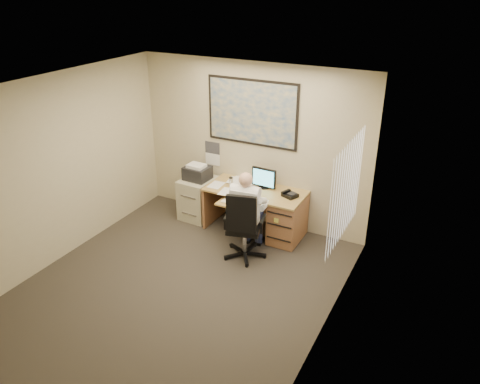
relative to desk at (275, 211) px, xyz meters
The scene contains 8 objects.
room_shell 2.19m from the desk, 107.36° to the right, with size 4.00×4.50×2.70m.
desk is the anchor object (origin of this frame).
world_map 1.61m from the desk, 150.50° to the left, with size 1.56×0.03×1.06m, color #1E4C93.
wall_calendar 1.52m from the desk, 165.72° to the left, with size 0.28×0.01×0.42m, color white.
window_blinds 2.08m from the desk, 38.55° to the right, with size 0.06×1.40×1.30m, color silver, non-canonical shape.
filing_cabinet 1.44m from the desk, behind, with size 0.54×0.64×0.99m.
office_chair 0.84m from the desk, 101.39° to the right, with size 0.81×0.81×1.11m.
person 0.79m from the desk, 101.62° to the right, with size 0.55×0.78×1.35m, color white, non-canonical shape.
Camera 1 is at (3.15, -4.27, 3.90)m, focal length 35.00 mm.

